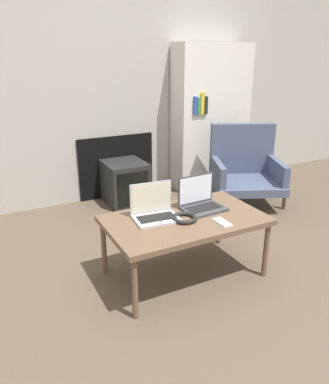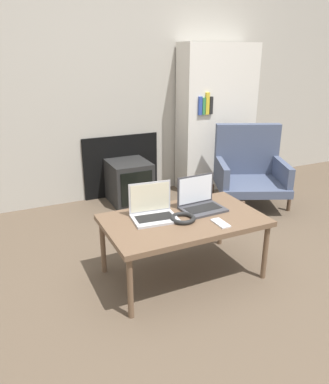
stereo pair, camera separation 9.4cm
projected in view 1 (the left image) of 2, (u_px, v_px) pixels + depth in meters
name	position (u px, v px, depth m)	size (l,w,h in m)	color
ground_plane	(215.00, 304.00, 2.34)	(14.00, 14.00, 0.00)	brown
wall_back	(97.00, 74.00, 3.67)	(7.00, 0.08, 2.60)	#ADA89E
table	(185.00, 222.00, 2.53)	(1.06, 0.63, 0.44)	brown
laptop_left	(154.00, 210.00, 2.50)	(0.31, 0.25, 0.23)	#B2B2B7
laptop_right	(200.00, 201.00, 2.66)	(0.30, 0.23, 0.23)	#38383D
headphones	(184.00, 218.00, 2.47)	(0.17, 0.17, 0.03)	black
phone	(222.00, 222.00, 2.44)	(0.07, 0.15, 0.01)	silver
tv	(125.00, 182.00, 3.88)	(0.40, 0.45, 0.44)	black
armchair	(244.00, 166.00, 3.85)	(0.86, 0.85, 0.80)	#47516B
bookshelf	(211.00, 118.00, 4.21)	(0.88, 0.32, 1.59)	silver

